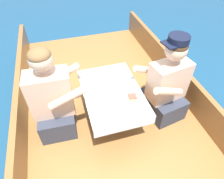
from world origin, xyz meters
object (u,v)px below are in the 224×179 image
coffee_cup_starboard (104,116)px  person_starboard (166,86)px  person_port (53,101)px  sandwich (132,98)px  coffee_cup_port (121,108)px

coffee_cup_starboard → person_starboard: bearing=19.1°
person_port → sandwich: (0.74, -0.24, 0.07)m
person_port → person_starboard: person_port is taller
sandwich → coffee_cup_port: bearing=-145.6°
coffee_cup_port → coffee_cup_starboard: 0.18m
sandwich → coffee_cup_port: (-0.15, -0.10, 0.00)m
person_port → sandwich: bearing=-15.5°
person_port → coffee_cup_port: (0.59, -0.34, 0.07)m
person_port → sandwich: person_port is taller
person_port → coffee_cup_port: person_port is taller
person_starboard → sandwich: bearing=5.0°
person_port → coffee_cup_port: bearing=-27.3°
person_starboard → sandwich: size_ratio=9.30×
person_starboard → coffee_cup_starboard: person_starboard is taller
person_port → coffee_cup_port: size_ratio=9.57×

